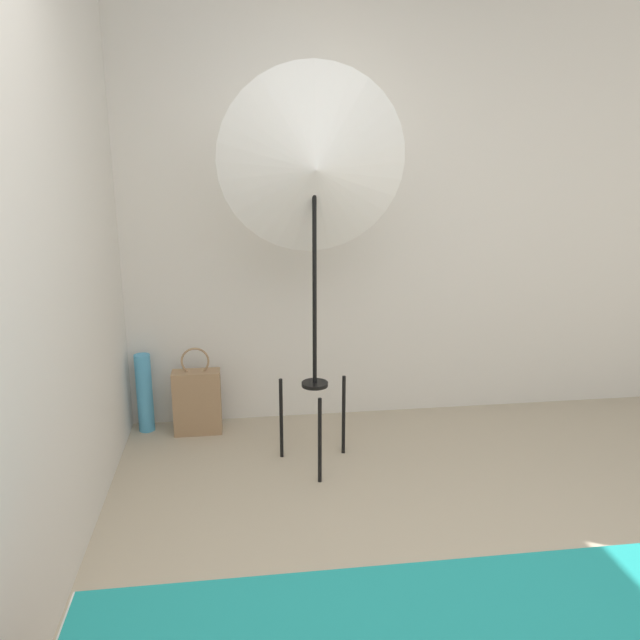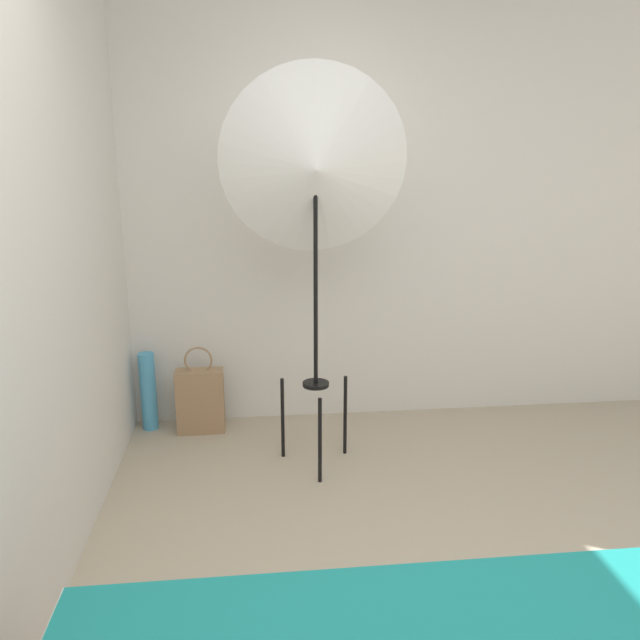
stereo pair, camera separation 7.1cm
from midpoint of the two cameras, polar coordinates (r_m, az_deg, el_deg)
The scene contains 5 objects.
wall_back at distance 3.82m, azimuth 2.34°, elevation 9.84°, with size 8.00×0.05×2.60m.
wall_side_left at distance 2.40m, azimuth -24.32°, elevation 5.56°, with size 0.05×8.00×2.60m.
photo_umbrella at distance 3.10m, azimuth 0.25°, elevation 13.76°, with size 0.95×0.40×2.07m.
tote_bag at distance 3.85m, azimuth -10.37°, elevation -7.21°, with size 0.28×0.12×0.54m.
paper_roll at distance 3.94m, azimuth -14.93°, elevation -6.33°, with size 0.09×0.09×0.48m.
Camera 2 is at (-0.53, -1.26, 1.63)m, focal length 35.00 mm.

